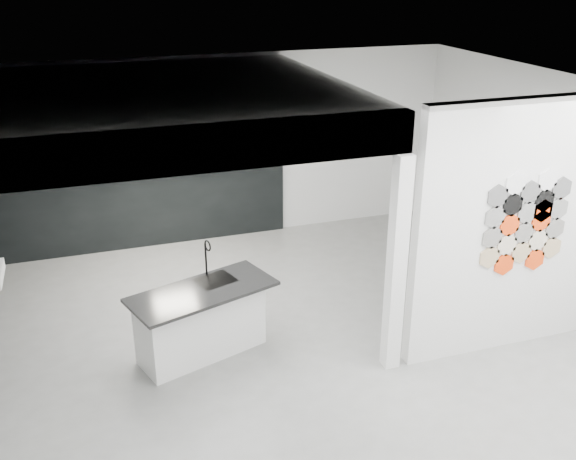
{
  "coord_description": "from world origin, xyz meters",
  "views": [
    {
      "loc": [
        -2.06,
        -6.16,
        4.03
      ],
      "look_at": [
        0.1,
        0.3,
        1.15
      ],
      "focal_mm": 40.0,
      "sensor_mm": 36.0,
      "label": 1
    }
  ],
  "objects_px": {
    "glass_bowl": "(237,153)",
    "bottle_dark": "(123,161)",
    "utensil_cup": "(106,165)",
    "kitchen_island": "(201,320)",
    "kettle": "(206,153)",
    "glass_vase": "(237,151)",
    "stockpot": "(81,163)",
    "partition_panel": "(517,229)"
  },
  "relations": [
    {
      "from": "partition_panel",
      "to": "kitchen_island",
      "type": "bearing_deg",
      "value": 165.39
    },
    {
      "from": "glass_bowl",
      "to": "utensil_cup",
      "type": "height_order",
      "value": "glass_bowl"
    },
    {
      "from": "glass_vase",
      "to": "utensil_cup",
      "type": "height_order",
      "value": "glass_vase"
    },
    {
      "from": "glass_bowl",
      "to": "glass_vase",
      "type": "height_order",
      "value": "glass_vase"
    },
    {
      "from": "kitchen_island",
      "to": "kettle",
      "type": "relative_size",
      "value": 8.85
    },
    {
      "from": "kettle",
      "to": "glass_vase",
      "type": "xyz_separation_m",
      "value": [
        0.46,
        0.0,
        -0.01
      ]
    },
    {
      "from": "glass_bowl",
      "to": "bottle_dark",
      "type": "relative_size",
      "value": 0.89
    },
    {
      "from": "partition_panel",
      "to": "stockpot",
      "type": "bearing_deg",
      "value": 138.06
    },
    {
      "from": "kitchen_island",
      "to": "glass_bowl",
      "type": "relative_size",
      "value": 11.94
    },
    {
      "from": "bottle_dark",
      "to": "kitchen_island",
      "type": "bearing_deg",
      "value": -81.21
    },
    {
      "from": "partition_panel",
      "to": "stockpot",
      "type": "relative_size",
      "value": 11.23
    },
    {
      "from": "utensil_cup",
      "to": "glass_bowl",
      "type": "bearing_deg",
      "value": 0.0
    },
    {
      "from": "kitchen_island",
      "to": "stockpot",
      "type": "bearing_deg",
      "value": 90.46
    },
    {
      "from": "glass_bowl",
      "to": "bottle_dark",
      "type": "height_order",
      "value": "bottle_dark"
    },
    {
      "from": "glass_vase",
      "to": "bottle_dark",
      "type": "height_order",
      "value": "bottle_dark"
    },
    {
      "from": "glass_bowl",
      "to": "utensil_cup",
      "type": "relative_size",
      "value": 1.48
    },
    {
      "from": "partition_panel",
      "to": "utensil_cup",
      "type": "xyz_separation_m",
      "value": [
        -3.97,
        3.87,
        -0.03
      ]
    },
    {
      "from": "kettle",
      "to": "utensil_cup",
      "type": "bearing_deg",
      "value": 155.35
    },
    {
      "from": "stockpot",
      "to": "utensil_cup",
      "type": "relative_size",
      "value": 2.62
    },
    {
      "from": "partition_panel",
      "to": "utensil_cup",
      "type": "relative_size",
      "value": 29.45
    },
    {
      "from": "kitchen_island",
      "to": "bottle_dark",
      "type": "relative_size",
      "value": 10.67
    },
    {
      "from": "kettle",
      "to": "partition_panel",
      "type": "bearing_deg",
      "value": -81.39
    },
    {
      "from": "stockpot",
      "to": "glass_vase",
      "type": "relative_size",
      "value": 1.64
    },
    {
      "from": "kettle",
      "to": "bottle_dark",
      "type": "relative_size",
      "value": 1.21
    },
    {
      "from": "kitchen_island",
      "to": "glass_bowl",
      "type": "height_order",
      "value": "glass_bowl"
    },
    {
      "from": "kettle",
      "to": "glass_bowl",
      "type": "bearing_deg",
      "value": -24.65
    },
    {
      "from": "glass_bowl",
      "to": "bottle_dark",
      "type": "xyz_separation_m",
      "value": [
        -1.66,
        0.0,
        0.03
      ]
    },
    {
      "from": "kitchen_island",
      "to": "partition_panel",
      "type": "bearing_deg",
      "value": -33.08
    },
    {
      "from": "partition_panel",
      "to": "glass_bowl",
      "type": "relative_size",
      "value": 19.88
    },
    {
      "from": "stockpot",
      "to": "utensil_cup",
      "type": "bearing_deg",
      "value": 0.0
    },
    {
      "from": "kettle",
      "to": "glass_vase",
      "type": "height_order",
      "value": "kettle"
    },
    {
      "from": "glass_vase",
      "to": "stockpot",
      "type": "bearing_deg",
      "value": 180.0
    },
    {
      "from": "kettle",
      "to": "bottle_dark",
      "type": "bearing_deg",
      "value": 155.35
    },
    {
      "from": "bottle_dark",
      "to": "utensil_cup",
      "type": "xyz_separation_m",
      "value": [
        -0.23,
        0.0,
        -0.03
      ]
    },
    {
      "from": "kitchen_island",
      "to": "stockpot",
      "type": "xyz_separation_m",
      "value": [
        -1.03,
        3.01,
        1.0
      ]
    },
    {
      "from": "kitchen_island",
      "to": "utensil_cup",
      "type": "distance_m",
      "value": 3.23
    },
    {
      "from": "kitchen_island",
      "to": "glass_vase",
      "type": "bearing_deg",
      "value": 49.93
    },
    {
      "from": "kitchen_island",
      "to": "glass_vase",
      "type": "distance_m",
      "value": 3.38
    },
    {
      "from": "partition_panel",
      "to": "stockpot",
      "type": "xyz_separation_m",
      "value": [
        -4.3,
        3.87,
        0.02
      ]
    },
    {
      "from": "partition_panel",
      "to": "bottle_dark",
      "type": "height_order",
      "value": "partition_panel"
    },
    {
      "from": "kettle",
      "to": "bottle_dark",
      "type": "height_order",
      "value": "kettle"
    },
    {
      "from": "kitchen_island",
      "to": "bottle_dark",
      "type": "bearing_deg",
      "value": 80.32
    }
  ]
}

